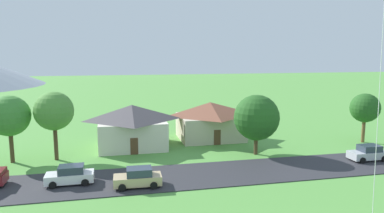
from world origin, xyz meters
The scene contains 10 objects.
road_strip centered at (0.00, 31.42, 0.04)m, with size 160.00×7.23×0.08m, color #2D2D33.
house_leftmost centered at (-4.37, 43.68, 2.79)m, with size 8.87×7.85×5.39m.
house_left_center centered at (6.42, 45.74, 2.66)m, with size 9.17×7.64×5.13m.
tree_near_left centered at (-12.98, 39.83, 5.51)m, with size 4.27×4.27×7.68m.
tree_center centered at (9.63, 37.10, 4.39)m, with size 5.32×5.32×7.06m.
tree_right_of_center centered at (25.88, 39.36, 4.63)m, with size 3.83×3.83×6.58m.
tree_near_right centered at (-17.53, 39.85, 5.14)m, with size 4.38×4.38×7.36m.
parked_car_silver_west_end centered at (20.81, 32.04, 0.87)m, with size 4.20×2.08×1.68m.
parked_car_tan_mid_west centered at (-4.62, 29.62, 0.87)m, with size 4.25×2.17×1.68m.
parked_car_white_mid_east centered at (-10.57, 31.60, 0.87)m, with size 4.23×2.14×1.68m.
Camera 1 is at (-6.38, -0.58, 11.73)m, focal length 32.92 mm.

